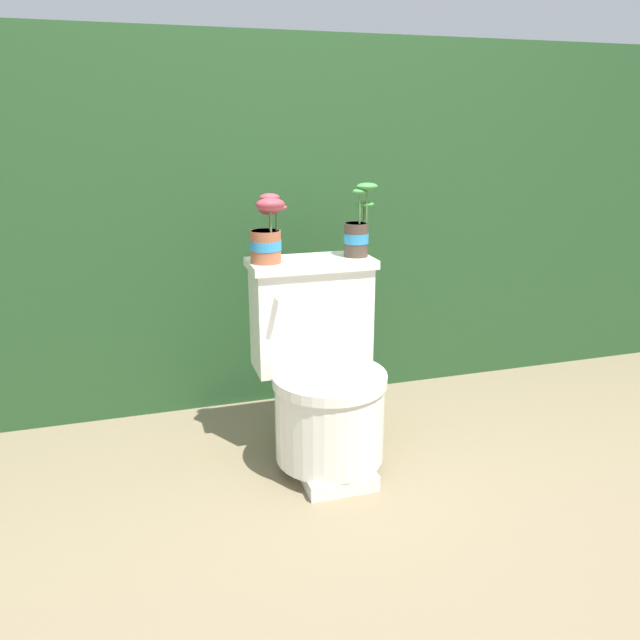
% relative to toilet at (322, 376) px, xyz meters
% --- Properties ---
extents(ground_plane, '(12.00, 12.00, 0.00)m').
position_rel_toilet_xyz_m(ground_plane, '(-0.09, -0.11, -0.32)').
color(ground_plane, '#75664C').
extents(hedge_backdrop, '(4.37, 0.68, 1.49)m').
position_rel_toilet_xyz_m(hedge_backdrop, '(-0.09, 0.87, 0.43)').
color(hedge_backdrop, '#234723').
rests_on(hedge_backdrop, ground).
extents(toilet, '(0.44, 0.52, 0.70)m').
position_rel_toilet_xyz_m(toilet, '(0.00, 0.00, 0.00)').
color(toilet, silver).
rests_on(toilet, ground).
extents(potted_plant_left, '(0.13, 0.13, 0.23)m').
position_rel_toilet_xyz_m(potted_plant_left, '(-0.16, 0.12, 0.48)').
color(potted_plant_left, '#9E5638').
rests_on(potted_plant_left, toilet).
extents(potted_plant_midleft, '(0.11, 0.09, 0.26)m').
position_rel_toilet_xyz_m(potted_plant_midleft, '(0.17, 0.13, 0.48)').
color(potted_plant_midleft, '#47382D').
rests_on(potted_plant_midleft, toilet).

